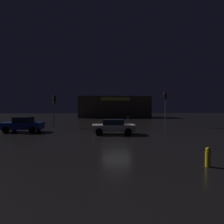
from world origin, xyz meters
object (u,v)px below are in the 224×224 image
Objects in this scene: traffic_signal_opposite at (54,103)px; car_far at (23,125)px; car_near at (113,126)px; fire_hydrant at (208,157)px; store_building at (114,107)px; traffic_signal_cross_left at (165,100)px.

traffic_signal_opposite is 5.87m from car_far.
car_near is 1.01× the size of car_far.
car_near is at bearing 106.75° from fire_hydrant.
store_building is at bearing 89.83° from fire_hydrant.
car_far is (-8.85, 2.39, 0.03)m from car_near.
traffic_signal_opposite is at bearing 68.10° from car_far.
car_far is (-2.03, -5.05, -2.21)m from traffic_signal_opposite.
car_near is at bearing -15.10° from car_far.
car_near is (6.82, -7.44, -2.25)m from traffic_signal_opposite.
car_far is at bearing 164.90° from car_near.
traffic_signal_cross_left reaches higher than fire_hydrant.
traffic_signal_cross_left is 1.12× the size of car_near.
fire_hydrant is (-4.62, -17.03, -2.97)m from traffic_signal_cross_left.
traffic_signal_cross_left is (4.50, -22.60, 0.84)m from store_building.
traffic_signal_cross_left reaches higher than car_far.
store_building is 24.40m from traffic_signal_opposite.
car_far is at bearing -111.90° from traffic_signal_opposite.
traffic_signal_opposite is 1.00× the size of car_near.
traffic_signal_opposite reaches higher than fire_hydrant.
traffic_signal_cross_left is 10.75m from car_near.
car_near is at bearing -95.95° from store_building.
store_building is 29.89m from car_far.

